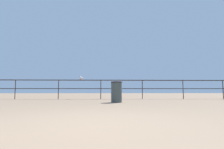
{
  "coord_description": "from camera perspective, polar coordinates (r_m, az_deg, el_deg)",
  "views": [
    {
      "loc": [
        0.25,
        -2.41,
        0.49
      ],
      "look_at": [
        0.63,
        7.07,
        1.39
      ],
      "focal_mm": 27.27,
      "sensor_mm": 36.0,
      "label": 1
    }
  ],
  "objects": [
    {
      "name": "seagull_on_rail",
      "position": [
        10.12,
        -10.31,
        -1.19
      ],
      "size": [
        0.31,
        0.4,
        0.21
      ],
      "color": "silver",
      "rests_on": "pier_railing"
    },
    {
      "name": "pier_railing",
      "position": [
        9.99,
        -3.76,
        -3.4
      ],
      "size": [
        24.52,
        0.05,
        1.12
      ],
      "color": "#2F2320",
      "rests_on": "ground_plane"
    },
    {
      "name": "trash_bin",
      "position": [
        7.07,
        1.51,
        -5.87
      ],
      "size": [
        0.47,
        0.47,
        0.86
      ],
      "color": "#3A4441",
      "rests_on": "ground_plane"
    },
    {
      "name": "ground_plane",
      "position": [
        2.47,
        -8.52,
        -16.73
      ],
      "size": [
        60.0,
        60.0,
        0.0
      ],
      "primitive_type": "plane",
      "color": "#91755B"
    }
  ]
}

